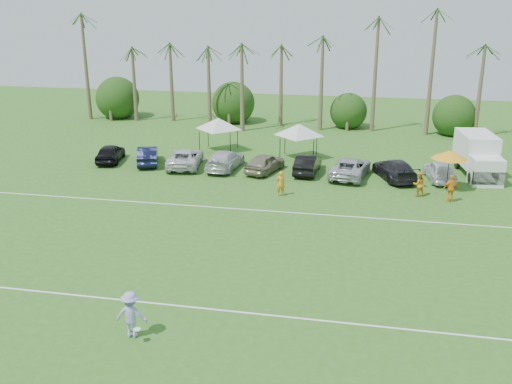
# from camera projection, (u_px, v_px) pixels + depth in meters

# --- Properties ---
(ground) EXTENTS (120.00, 120.00, 0.00)m
(ground) POSITION_uv_depth(u_px,v_px,m) (146.00, 330.00, 22.13)
(ground) COLOR #2E601C
(ground) RESTS_ON ground
(field_lines) EXTENTS (80.00, 12.10, 0.01)m
(field_lines) POSITION_uv_depth(u_px,v_px,m) (203.00, 247.00, 29.57)
(field_lines) COLOR white
(field_lines) RESTS_ON ground
(palm_tree_0) EXTENTS (2.40, 2.40, 8.90)m
(palm_tree_0) POSITION_uv_depth(u_px,v_px,m) (79.00, 49.00, 59.19)
(palm_tree_0) COLOR brown
(palm_tree_0) RESTS_ON ground
(palm_tree_1) EXTENTS (2.40, 2.40, 9.90)m
(palm_tree_1) POSITION_uv_depth(u_px,v_px,m) (123.00, 41.00, 57.99)
(palm_tree_1) COLOR brown
(palm_tree_1) RESTS_ON ground
(palm_tree_2) EXTENTS (2.40, 2.40, 10.90)m
(palm_tree_2) POSITION_uv_depth(u_px,v_px,m) (169.00, 33.00, 56.79)
(palm_tree_2) COLOR brown
(palm_tree_2) RESTS_ON ground
(palm_tree_3) EXTENTS (2.40, 2.40, 11.90)m
(palm_tree_3) POSITION_uv_depth(u_px,v_px,m) (208.00, 24.00, 55.78)
(palm_tree_3) COLOR brown
(palm_tree_3) RESTS_ON ground
(palm_tree_4) EXTENTS (2.40, 2.40, 8.90)m
(palm_tree_4) POSITION_uv_depth(u_px,v_px,m) (248.00, 52.00, 55.86)
(palm_tree_4) COLOR brown
(palm_tree_4) RESTS_ON ground
(palm_tree_5) EXTENTS (2.40, 2.40, 9.90)m
(palm_tree_5) POSITION_uv_depth(u_px,v_px,m) (288.00, 43.00, 54.84)
(palm_tree_5) COLOR brown
(palm_tree_5) RESTS_ON ground
(palm_tree_6) EXTENTS (2.40, 2.40, 10.90)m
(palm_tree_6) POSITION_uv_depth(u_px,v_px,m) (330.00, 34.00, 53.83)
(palm_tree_6) COLOR brown
(palm_tree_6) RESTS_ON ground
(palm_tree_7) EXTENTS (2.40, 2.40, 11.90)m
(palm_tree_7) POSITION_uv_depth(u_px,v_px,m) (374.00, 25.00, 52.82)
(palm_tree_7) COLOR brown
(palm_tree_7) RESTS_ON ground
(palm_tree_8) EXTENTS (2.40, 2.40, 8.90)m
(palm_tree_8) POSITION_uv_depth(u_px,v_px,m) (427.00, 55.00, 52.71)
(palm_tree_8) COLOR brown
(palm_tree_8) RESTS_ON ground
(palm_tree_9) EXTENTS (2.40, 2.40, 9.90)m
(palm_tree_9) POSITION_uv_depth(u_px,v_px,m) (485.00, 46.00, 51.51)
(palm_tree_9) COLOR brown
(palm_tree_9) RESTS_ON ground
(bush_tree_0) EXTENTS (4.00, 4.00, 4.00)m
(bush_tree_0) POSITION_uv_depth(u_px,v_px,m) (114.00, 103.00, 61.36)
(bush_tree_0) COLOR brown
(bush_tree_0) RESTS_ON ground
(bush_tree_1) EXTENTS (4.00, 4.00, 4.00)m
(bush_tree_1) POSITION_uv_depth(u_px,v_px,m) (231.00, 107.00, 58.96)
(bush_tree_1) COLOR brown
(bush_tree_1) RESTS_ON ground
(bush_tree_2) EXTENTS (4.00, 4.00, 4.00)m
(bush_tree_2) POSITION_uv_depth(u_px,v_px,m) (348.00, 111.00, 56.74)
(bush_tree_2) COLOR brown
(bush_tree_2) RESTS_ON ground
(bush_tree_3) EXTENTS (4.00, 4.00, 4.00)m
(bush_tree_3) POSITION_uv_depth(u_px,v_px,m) (453.00, 115.00, 54.89)
(bush_tree_3) COLOR brown
(bush_tree_3) RESTS_ON ground
(sideline_player_a) EXTENTS (0.71, 0.59, 1.67)m
(sideline_player_a) POSITION_uv_depth(u_px,v_px,m) (281.00, 184.00, 37.22)
(sideline_player_a) COLOR orange
(sideline_player_a) RESTS_ON ground
(sideline_player_b) EXTENTS (0.89, 0.75, 1.62)m
(sideline_player_b) POSITION_uv_depth(u_px,v_px,m) (419.00, 184.00, 37.14)
(sideline_player_b) COLOR orange
(sideline_player_b) RESTS_ON ground
(sideline_player_c) EXTENTS (1.13, 0.75, 1.78)m
(sideline_player_c) POSITION_uv_depth(u_px,v_px,m) (451.00, 188.00, 36.08)
(sideline_player_c) COLOR orange
(sideline_player_c) RESTS_ON ground
(box_truck) EXTENTS (2.82, 6.03, 3.00)m
(box_truck) POSITION_uv_depth(u_px,v_px,m) (478.00, 154.00, 41.30)
(box_truck) COLOR white
(box_truck) RESTS_ON ground
(canopy_tent_left) EXTENTS (4.09, 4.09, 3.32)m
(canopy_tent_left) POSITION_uv_depth(u_px,v_px,m) (218.00, 118.00, 47.90)
(canopy_tent_left) COLOR black
(canopy_tent_left) RESTS_ON ground
(canopy_tent_right) EXTENTS (4.12, 4.12, 3.34)m
(canopy_tent_right) POSITION_uv_depth(u_px,v_px,m) (299.00, 124.00, 45.47)
(canopy_tent_right) COLOR black
(canopy_tent_right) RESTS_ON ground
(market_umbrella) EXTENTS (2.45, 2.45, 2.73)m
(market_umbrella) POSITION_uv_depth(u_px,v_px,m) (450.00, 155.00, 37.91)
(market_umbrella) COLOR black
(market_umbrella) RESTS_ON ground
(frisbee_player) EXTENTS (1.25, 0.90, 1.87)m
(frisbee_player) POSITION_uv_depth(u_px,v_px,m) (131.00, 315.00, 21.41)
(frisbee_player) COLOR #9697D5
(frisbee_player) RESTS_ON ground
(parked_car_0) EXTENTS (2.44, 4.42, 1.42)m
(parked_car_0) POSITION_uv_depth(u_px,v_px,m) (110.00, 153.00, 45.24)
(parked_car_0) COLOR black
(parked_car_0) RESTS_ON ground
(parked_car_1) EXTENTS (2.88, 4.57, 1.42)m
(parked_car_1) POSITION_uv_depth(u_px,v_px,m) (148.00, 155.00, 44.62)
(parked_car_1) COLOR black
(parked_car_1) RESTS_ON ground
(parked_car_2) EXTENTS (3.12, 5.42, 1.42)m
(parked_car_2) POSITION_uv_depth(u_px,v_px,m) (185.00, 158.00, 43.87)
(parked_car_2) COLOR silver
(parked_car_2) RESTS_ON ground
(parked_car_3) EXTENTS (2.35, 5.03, 1.42)m
(parked_car_3) POSITION_uv_depth(u_px,v_px,m) (225.00, 160.00, 43.31)
(parked_car_3) COLOR silver
(parked_car_3) RESTS_ON ground
(parked_car_4) EXTENTS (2.82, 4.48, 1.42)m
(parked_car_4) POSITION_uv_depth(u_px,v_px,m) (265.00, 163.00, 42.47)
(parked_car_4) COLOR gray
(parked_car_4) RESTS_ON ground
(parked_car_5) EXTENTS (1.75, 4.40, 1.42)m
(parked_car_5) POSITION_uv_depth(u_px,v_px,m) (308.00, 164.00, 42.25)
(parked_car_5) COLOR black
(parked_car_5) RESTS_ON ground
(parked_car_6) EXTENTS (3.12, 5.42, 1.42)m
(parked_car_6) POSITION_uv_depth(u_px,v_px,m) (350.00, 168.00, 41.27)
(parked_car_6) COLOR #AEB1B7
(parked_car_6) RESTS_ON ground
(parked_car_7) EXTENTS (3.54, 5.29, 1.42)m
(parked_car_7) POSITION_uv_depth(u_px,v_px,m) (395.00, 169.00, 40.83)
(parked_car_7) COLOR black
(parked_car_7) RESTS_ON ground
(parked_car_8) EXTENTS (2.23, 4.36, 1.42)m
(parked_car_8) POSITION_uv_depth(u_px,v_px,m) (440.00, 171.00, 40.46)
(parked_car_8) COLOR white
(parked_car_8) RESTS_ON ground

